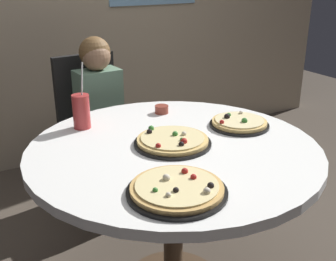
{
  "coord_description": "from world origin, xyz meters",
  "views": [
    {
      "loc": [
        -0.81,
        -1.39,
        1.46
      ],
      "look_at": [
        0.0,
        0.05,
        0.8
      ],
      "focal_mm": 44.45,
      "sensor_mm": 36.0,
      "label": 1
    }
  ],
  "objects_px": {
    "soda_cup": "(81,111)",
    "sauce_bowl": "(162,109)",
    "chair_wooden": "(93,122)",
    "pizza_pepperoni": "(177,189)",
    "dining_table": "(174,165)",
    "diner_child": "(106,138)",
    "pizza_cheese": "(239,123)",
    "pizza_veggie": "(172,141)"
  },
  "relations": [
    {
      "from": "sauce_bowl",
      "to": "pizza_veggie",
      "type": "bearing_deg",
      "value": -112.77
    },
    {
      "from": "soda_cup",
      "to": "sauce_bowl",
      "type": "xyz_separation_m",
      "value": [
        0.42,
        0.0,
        -0.06
      ]
    },
    {
      "from": "dining_table",
      "to": "diner_child",
      "type": "bearing_deg",
      "value": 89.57
    },
    {
      "from": "pizza_cheese",
      "to": "sauce_bowl",
      "type": "distance_m",
      "value": 0.42
    },
    {
      "from": "chair_wooden",
      "to": "pizza_cheese",
      "type": "distance_m",
      "value": 1.07
    },
    {
      "from": "pizza_veggie",
      "to": "pizza_cheese",
      "type": "bearing_deg",
      "value": 4.98
    },
    {
      "from": "diner_child",
      "to": "soda_cup",
      "type": "relative_size",
      "value": 3.53
    },
    {
      "from": "soda_cup",
      "to": "sauce_bowl",
      "type": "bearing_deg",
      "value": 0.27
    },
    {
      "from": "dining_table",
      "to": "pizza_veggie",
      "type": "height_order",
      "value": "pizza_veggie"
    },
    {
      "from": "chair_wooden",
      "to": "sauce_bowl",
      "type": "bearing_deg",
      "value": -75.29
    },
    {
      "from": "chair_wooden",
      "to": "diner_child",
      "type": "distance_m",
      "value": 0.19
    },
    {
      "from": "chair_wooden",
      "to": "pizza_pepperoni",
      "type": "xyz_separation_m",
      "value": [
        -0.18,
        -1.36,
        0.24
      ]
    },
    {
      "from": "dining_table",
      "to": "soda_cup",
      "type": "xyz_separation_m",
      "value": [
        -0.27,
        0.39,
        0.18
      ]
    },
    {
      "from": "soda_cup",
      "to": "sauce_bowl",
      "type": "height_order",
      "value": "soda_cup"
    },
    {
      "from": "dining_table",
      "to": "pizza_pepperoni",
      "type": "xyz_separation_m",
      "value": [
        -0.19,
        -0.35,
        0.11
      ]
    },
    {
      "from": "pizza_veggie",
      "to": "sauce_bowl",
      "type": "distance_m",
      "value": 0.41
    },
    {
      "from": "sauce_bowl",
      "to": "soda_cup",
      "type": "bearing_deg",
      "value": -179.73
    },
    {
      "from": "dining_table",
      "to": "soda_cup",
      "type": "height_order",
      "value": "soda_cup"
    },
    {
      "from": "pizza_veggie",
      "to": "soda_cup",
      "type": "relative_size",
      "value": 1.08
    },
    {
      "from": "dining_table",
      "to": "diner_child",
      "type": "xyz_separation_m",
      "value": [
        0.01,
        0.83,
        -0.17
      ]
    },
    {
      "from": "chair_wooden",
      "to": "pizza_cheese",
      "type": "height_order",
      "value": "chair_wooden"
    },
    {
      "from": "dining_table",
      "to": "pizza_pepperoni",
      "type": "relative_size",
      "value": 3.62
    },
    {
      "from": "sauce_bowl",
      "to": "pizza_pepperoni",
      "type": "bearing_deg",
      "value": -115.03
    },
    {
      "from": "dining_table",
      "to": "sauce_bowl",
      "type": "xyz_separation_m",
      "value": [
        0.15,
        0.39,
        0.11
      ]
    },
    {
      "from": "diner_child",
      "to": "pizza_veggie",
      "type": "distance_m",
      "value": 0.86
    },
    {
      "from": "pizza_cheese",
      "to": "chair_wooden",
      "type": "bearing_deg",
      "value": 112.06
    },
    {
      "from": "dining_table",
      "to": "diner_child",
      "type": "height_order",
      "value": "diner_child"
    },
    {
      "from": "diner_child",
      "to": "soda_cup",
      "type": "xyz_separation_m",
      "value": [
        -0.28,
        -0.44,
        0.35
      ]
    },
    {
      "from": "pizza_cheese",
      "to": "pizza_pepperoni",
      "type": "bearing_deg",
      "value": -145.45
    },
    {
      "from": "chair_wooden",
      "to": "sauce_bowl",
      "type": "xyz_separation_m",
      "value": [
        0.16,
        -0.62,
        0.24
      ]
    },
    {
      "from": "pizza_cheese",
      "to": "pizza_pepperoni",
      "type": "xyz_separation_m",
      "value": [
        -0.58,
        -0.4,
        -0.0
      ]
    },
    {
      "from": "dining_table",
      "to": "sauce_bowl",
      "type": "height_order",
      "value": "sauce_bowl"
    },
    {
      "from": "diner_child",
      "to": "soda_cup",
      "type": "distance_m",
      "value": 0.62
    },
    {
      "from": "diner_child",
      "to": "pizza_pepperoni",
      "type": "xyz_separation_m",
      "value": [
        -0.2,
        -1.18,
        0.28
      ]
    },
    {
      "from": "pizza_pepperoni",
      "to": "sauce_bowl",
      "type": "distance_m",
      "value": 0.82
    },
    {
      "from": "pizza_pepperoni",
      "to": "sauce_bowl",
      "type": "height_order",
      "value": "pizza_pepperoni"
    },
    {
      "from": "dining_table",
      "to": "pizza_veggie",
      "type": "distance_m",
      "value": 0.11
    },
    {
      "from": "pizza_veggie",
      "to": "pizza_cheese",
      "type": "distance_m",
      "value": 0.39
    },
    {
      "from": "chair_wooden",
      "to": "soda_cup",
      "type": "bearing_deg",
      "value": -112.93
    },
    {
      "from": "dining_table",
      "to": "diner_child",
      "type": "distance_m",
      "value": 0.84
    },
    {
      "from": "pizza_veggie",
      "to": "sauce_bowl",
      "type": "relative_size",
      "value": 4.72
    },
    {
      "from": "chair_wooden",
      "to": "pizza_pepperoni",
      "type": "height_order",
      "value": "chair_wooden"
    }
  ]
}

